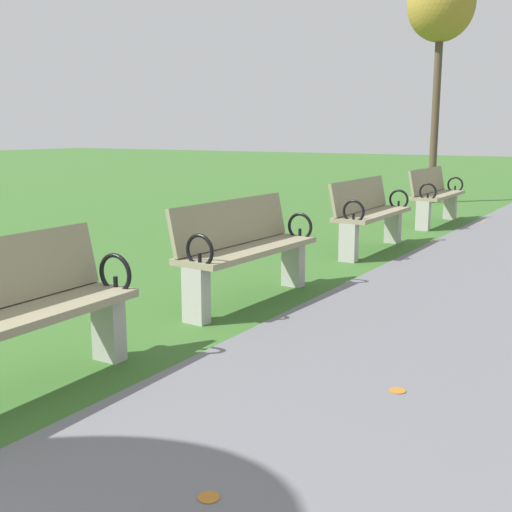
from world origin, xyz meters
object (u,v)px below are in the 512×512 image
Objects in this scene: park_bench_3 at (245,248)px; tree_2 at (441,7)px; park_bench_4 at (369,213)px; park_bench_5 at (435,194)px; park_bench_2 at (6,315)px.

tree_2 reaches higher than park_bench_3.
tree_2 is (-1.00, 8.76, 3.43)m from park_bench_3.
park_bench_4 and park_bench_5 have the same top height.
tree_2 is (-1.00, 5.91, 3.43)m from park_bench_4.
park_bench_3 is 0.34× the size of tree_2.
park_bench_4 is 2.78m from park_bench_5.
tree_2 reaches higher than park_bench_5.
park_bench_2 and park_bench_5 have the same top height.
park_bench_3 is 5.63m from park_bench_5.
park_bench_5 is at bearing 90.00° from park_bench_4.
park_bench_2 and park_bench_3 have the same top height.
park_bench_3 is at bearing -83.46° from tree_2.
park_bench_2 is 1.00× the size of park_bench_3.
park_bench_5 is at bearing 90.00° from park_bench_2.
park_bench_2 is 11.76m from tree_2.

